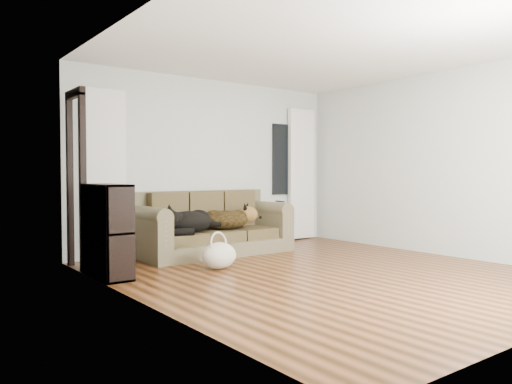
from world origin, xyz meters
TOP-DOWN VIEW (x-y plane):
  - floor at (0.00, 0.00)m, footprint 5.00×5.00m
  - ceiling at (0.00, 0.00)m, footprint 5.00×5.00m
  - wall_back at (0.00, 2.50)m, footprint 4.50×0.04m
  - wall_left at (-2.25, 0.00)m, footprint 0.04×5.00m
  - wall_right at (2.25, 0.00)m, footprint 0.04×5.00m
  - curtain_left at (-1.70, 2.42)m, footprint 0.55×0.08m
  - curtain_right at (1.80, 2.42)m, footprint 0.55×0.08m
  - window_pane at (1.45, 2.47)m, footprint 0.50×0.03m
  - door_casing at (-2.20, 2.05)m, footprint 0.07×0.60m
  - sofa at (-0.28, 1.97)m, footprint 2.22×0.96m
  - dog_black_lab at (-0.80, 1.87)m, footprint 0.75×0.54m
  - dog_shepherd at (-0.09, 1.91)m, footprint 0.84×0.77m
  - tv_remote at (0.79, 1.78)m, footprint 0.07×0.19m
  - tote_bag at (-0.84, 0.97)m, footprint 0.45×0.36m
  - bookshelf at (-2.09, 1.33)m, footprint 0.37×0.85m

SIDE VIEW (x-z plane):
  - floor at x=0.00m, z-range 0.00..0.00m
  - tote_bag at x=-0.84m, z-range 0.00..0.32m
  - sofa at x=-0.28m, z-range 0.00..0.90m
  - dog_black_lab at x=-0.80m, z-range 0.33..0.63m
  - dog_shepherd at x=-0.09m, z-range 0.34..0.64m
  - bookshelf at x=-2.09m, z-range -0.02..1.02m
  - tv_remote at x=0.79m, z-range 0.72..0.74m
  - door_casing at x=-2.20m, z-range 0.00..2.10m
  - curtain_left at x=-1.70m, z-range 0.02..2.27m
  - curtain_right at x=1.80m, z-range 0.02..2.27m
  - wall_back at x=0.00m, z-range 0.00..2.60m
  - wall_left at x=-2.25m, z-range 0.00..2.60m
  - wall_right at x=2.25m, z-range 0.00..2.60m
  - window_pane at x=1.45m, z-range 0.80..2.00m
  - ceiling at x=0.00m, z-range 2.60..2.60m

